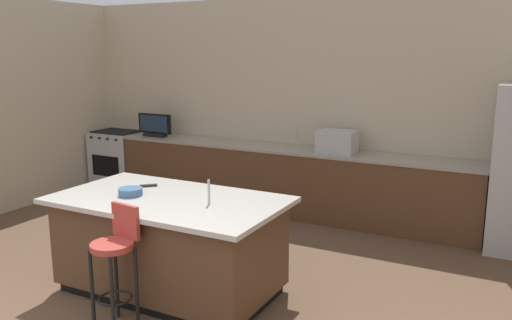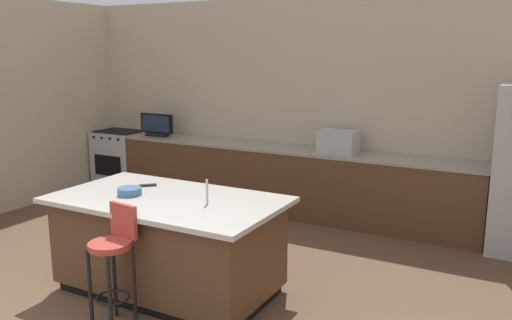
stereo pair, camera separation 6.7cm
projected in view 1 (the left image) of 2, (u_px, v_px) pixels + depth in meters
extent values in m
cube|color=beige|center=(298.00, 105.00, 7.33)|extent=(7.41, 0.12, 2.92)
cube|color=brown|center=(284.00, 182.00, 7.23)|extent=(5.14, 0.60, 0.88)
cube|color=#9E9384|center=(285.00, 149.00, 7.13)|extent=(5.17, 0.62, 0.04)
cube|color=black|center=(171.00, 286.00, 4.91)|extent=(1.86, 0.95, 0.09)
cube|color=brown|center=(170.00, 243.00, 4.83)|extent=(1.94, 1.03, 0.77)
cube|color=beige|center=(168.00, 200.00, 4.74)|extent=(2.10, 1.19, 0.04)
cube|color=#B7BABF|center=(119.00, 160.00, 8.58)|extent=(0.78, 0.60, 0.91)
cube|color=black|center=(105.00, 166.00, 8.33)|extent=(0.54, 0.01, 0.33)
cube|color=black|center=(117.00, 131.00, 8.48)|extent=(0.70, 0.50, 0.02)
cylinder|color=black|center=(91.00, 137.00, 8.34)|extent=(0.04, 0.03, 0.04)
cylinder|color=black|center=(99.00, 138.00, 8.26)|extent=(0.04, 0.03, 0.04)
cylinder|color=black|center=(107.00, 139.00, 8.19)|extent=(0.04, 0.03, 0.04)
cylinder|color=black|center=(116.00, 140.00, 8.11)|extent=(0.04, 0.03, 0.04)
cube|color=#B7BABF|center=(337.00, 142.00, 6.76)|extent=(0.48, 0.36, 0.29)
cube|color=black|center=(155.00, 135.00, 8.07)|extent=(0.35, 0.16, 0.05)
cube|color=black|center=(155.00, 124.00, 8.03)|extent=(0.58, 0.05, 0.30)
cube|color=#1E2D47|center=(154.00, 124.00, 8.01)|extent=(0.51, 0.01, 0.25)
cylinder|color=#B2B2B7|center=(296.00, 139.00, 7.14)|extent=(0.02, 0.02, 0.24)
cylinder|color=#B2B2B7|center=(209.00, 192.00, 4.52)|extent=(0.02, 0.02, 0.22)
cylinder|color=#B23D33|center=(112.00, 246.00, 4.14)|extent=(0.34, 0.34, 0.05)
cube|color=#B23D33|center=(126.00, 221.00, 4.22)|extent=(0.29, 0.07, 0.28)
cylinder|color=black|center=(92.00, 290.00, 4.18)|extent=(0.03, 0.03, 0.68)
cylinder|color=black|center=(112.00, 298.00, 4.05)|extent=(0.03, 0.03, 0.68)
cylinder|color=black|center=(116.00, 279.00, 4.38)|extent=(0.03, 0.03, 0.68)
cylinder|color=black|center=(137.00, 287.00, 4.24)|extent=(0.03, 0.03, 0.68)
torus|color=black|center=(115.00, 298.00, 4.23)|extent=(0.28, 0.28, 0.02)
cylinder|color=#3F668C|center=(131.00, 192.00, 4.81)|extent=(0.22, 0.22, 0.07)
cube|color=black|center=(148.00, 186.00, 5.13)|extent=(0.15, 0.15, 0.02)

